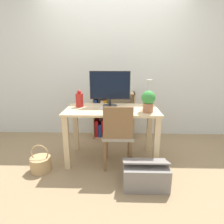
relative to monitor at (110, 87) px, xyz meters
The scene contains 12 objects.
ground_plane 1.04m from the monitor, 78.30° to the right, with size 10.00×10.00×0.00m, color #997F5B.
wall_back 0.90m from the monitor, 87.97° to the left, with size 8.00×0.05×2.60m.
desk 0.46m from the monitor, 78.30° to the right, with size 1.26×0.67×0.75m.
monitor is the anchor object (origin of this frame).
keyboard 0.31m from the monitor, 79.94° to the right, with size 0.33×0.12×0.02m.
vase 0.47m from the monitor, behind, with size 0.11×0.11×0.24m.
desk_lamp 0.54m from the monitor, 11.92° to the right, with size 0.10×0.19×0.40m.
potted_plant 0.60m from the monitor, 32.72° to the right, with size 0.17×0.17×0.28m.
chair 0.68m from the monitor, 72.81° to the right, with size 0.40×0.40×0.87m.
bookshelf 0.94m from the monitor, 97.75° to the left, with size 0.75×0.28×0.84m.
basket 1.37m from the monitor, 151.00° to the right, with size 0.27×0.27×0.36m.
storage_box 1.25m from the monitor, 60.30° to the right, with size 0.51×0.37×0.33m.
Camera 1 is at (0.07, -2.48, 1.39)m, focal length 30.00 mm.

